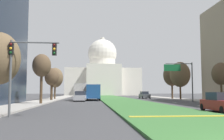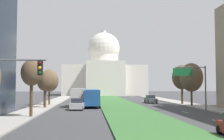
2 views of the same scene
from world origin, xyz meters
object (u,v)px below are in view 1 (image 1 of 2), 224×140
street_tree_left_far (52,77)px  street_tree_left_distant (55,78)px  capitol_building (102,76)px  sedan_lead_stopped (222,103)px  sedan_far_horizon (92,95)px  overhead_guide_sign (182,74)px  sedan_midblock (80,97)px  street_tree_right_mid (221,74)px  sedan_distant (144,95)px  street_tree_right_distant (172,75)px  sedan_very_far (84,94)px  traffic_light_near_left (24,61)px  city_bus (93,91)px  street_tree_right_far (180,75)px  street_tree_left_mid (42,66)px  box_truck_delivery (81,92)px

street_tree_left_far → street_tree_left_distant: 7.03m
capitol_building → sedan_lead_stopped: size_ratio=6.74×
street_tree_left_distant → sedan_far_horizon: street_tree_left_distant is taller
street_tree_left_far → street_tree_left_distant: size_ratio=0.90×
overhead_guide_sign → sedan_midblock: size_ratio=1.52×
street_tree_right_mid → sedan_far_horizon: street_tree_right_mid is taller
sedan_distant → street_tree_right_distant: bearing=-45.9°
sedan_distant → sedan_very_far: 25.69m
street_tree_right_mid → street_tree_left_far: (-24.95, 14.00, 0.20)m
capitol_building → street_tree_right_mid: 81.92m
traffic_light_near_left → sedan_far_horizon: bearing=84.3°
overhead_guide_sign → city_bus: overhead_guide_sign is taller
street_tree_right_far → sedan_lead_stopped: (-7.46, -29.64, -4.33)m
street_tree_left_far → sedan_midblock: (5.39, -3.32, -3.48)m
sedan_distant → sedan_midblock: bearing=-133.2°
street_tree_right_far → sedan_midblock: bearing=-163.9°
street_tree_left_mid → street_tree_left_far: 13.48m
traffic_light_near_left → box_truck_delivery: 32.51m
traffic_light_near_left → street_tree_left_far: 29.79m
overhead_guide_sign → sedan_very_far: 43.55m
box_truck_delivery → street_tree_left_mid: bearing=-105.9°
city_bus → street_tree_right_far: bearing=-1.8°
overhead_guide_sign → sedan_lead_stopped: bearing=-102.3°
sedan_far_horizon → city_bus: 18.57m
traffic_light_near_left → city_bus: 33.08m
street_tree_left_distant → overhead_guide_sign: bearing=-31.5°
sedan_midblock → sedan_far_horizon: 24.90m
street_tree_right_distant → sedan_distant: street_tree_right_distant is taller
street_tree_left_mid → street_tree_right_far: bearing=32.8°
street_tree_right_mid → street_tree_right_distant: bearing=89.8°
street_tree_left_far → sedan_far_horizon: size_ratio=1.30×
street_tree_right_mid → city_bus: bearing=135.6°
sedan_midblock → city_bus: (2.23, 6.26, 0.95)m
street_tree_left_mid → sedan_far_horizon: street_tree_left_mid is taller
overhead_guide_sign → street_tree_left_distant: bearing=148.5°
street_tree_left_mid → street_tree_right_mid: size_ratio=1.17×
street_tree_left_distant → street_tree_right_distant: size_ratio=0.87×
street_tree_left_distant → sedan_distant: 21.29m
street_tree_right_far → street_tree_left_far: bearing=-174.6°
sedan_distant → sedan_lead_stopped: bearing=-93.2°
capitol_building → sedan_distant: size_ratio=7.41×
street_tree_left_far → sedan_midblock: bearing=-31.6°
street_tree_left_far → traffic_light_near_left: bearing=-85.2°
street_tree_left_far → city_bus: street_tree_left_far is taller
sedan_very_far → city_bus: size_ratio=0.40×
street_tree_left_far → sedan_far_horizon: (7.60, 21.48, -3.50)m
street_tree_right_mid → street_tree_right_far: street_tree_right_far is taller
traffic_light_near_left → city_bus: size_ratio=0.47×
sedan_midblock → capitol_building: bearing=84.1°
traffic_light_near_left → street_tree_left_mid: 16.39m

